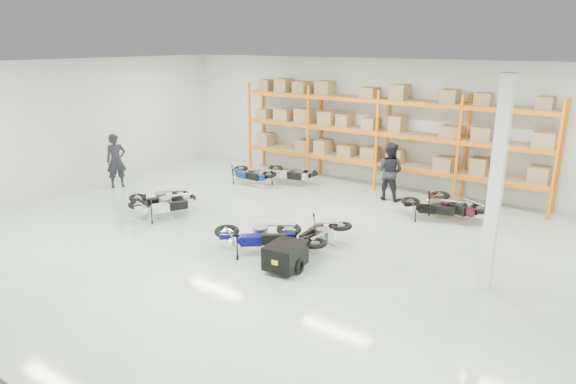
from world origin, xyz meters
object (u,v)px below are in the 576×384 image
Objects in this scene: moto_black_far_left at (159,195)px; moto_back_a at (251,170)px; moto_blue_centre at (258,230)px; moto_back_d at (454,200)px; person_left at (116,161)px; moto_back_b at (290,170)px; moto_back_c at (434,203)px; trailer at (285,256)px; moto_silver_left at (164,200)px; moto_touring_right at (322,230)px; person_back at (390,171)px.

moto_back_a is (0.44, 3.98, 0.03)m from moto_black_far_left.
moto_back_d is at bearing -70.62° from moto_blue_centre.
moto_black_far_left is (-4.56, 0.87, -0.09)m from moto_blue_centre.
moto_back_d is at bearing -48.59° from person_left.
moto_back_b is 6.18m from moto_back_d.
moto_back_b is at bearing 66.47° from moto_back_c.
moto_black_far_left is at bearing -82.34° from person_left.
trailer is 5.63m from moto_back_c.
moto_back_c is 11.02m from person_left.
moto_black_far_left is at bearing 161.05° from trailer.
moto_silver_left is at bearing 148.11° from moto_back_d.
person_left is at bearing 133.64° from moto_back_a.
person_left reaches higher than moto_silver_left.
moto_touring_right is 9.07m from person_left.
person_left reaches higher than moto_back_b.
moto_black_far_left is 3.42m from person_left.
moto_back_c is (6.66, 4.39, -0.02)m from moto_silver_left.
moto_back_b reaches higher than trailer.
person_back reaches higher than moto_back_b.
person_left is (-11.03, -3.51, 0.41)m from moto_back_d.
moto_touring_right reaches higher than trailer.
moto_back_a is at bearing -26.75° from person_left.
moto_silver_left is 1.04× the size of moto_back_a.
moto_black_far_left reaches higher than trailer.
moto_blue_centre reaches higher than moto_silver_left.
moto_back_a is at bearing 141.86° from moto_touring_right.
moto_back_a is 5.11m from person_back.
moto_back_c is 2.25m from person_back.
moto_silver_left is 1.05× the size of moto_back_c.
person_left reaches higher than trailer.
person_left reaches higher than moto_back_c.
person_back is (-0.36, 6.50, 0.58)m from trailer.
person_left reaches higher than moto_blue_centre.
person_back reaches higher than moto_black_far_left.
moto_blue_centre is 3.93m from moto_silver_left.
moto_back_a is at bearing 129.50° from trailer.
moto_black_far_left is (-0.67, 0.40, -0.05)m from moto_silver_left.
moto_back_b is at bearing 110.39° from moto_back_d.
trailer is at bearing -131.21° from moto_back_a.
moto_back_c is (1.55, 3.81, -0.01)m from moto_touring_right.
moto_touring_right reaches higher than moto_black_far_left.
moto_touring_right is at bearing 142.52° from moto_back_c.
moto_blue_centre is 1.04× the size of moto_back_d.
moto_back_a is 6.88m from moto_back_c.
moto_blue_centre reaches higher than moto_back_d.
moto_touring_right is 0.87× the size of person_back.
moto_back_b is at bearing -12.02° from moto_blue_centre.
person_back is (5.41, 5.08, 0.48)m from moto_black_far_left.
moto_back_d reaches higher than moto_back_a.
moto_back_c is at bearing -103.56° from moto_back_b.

